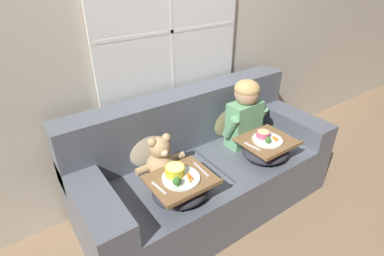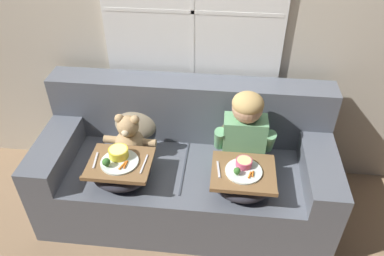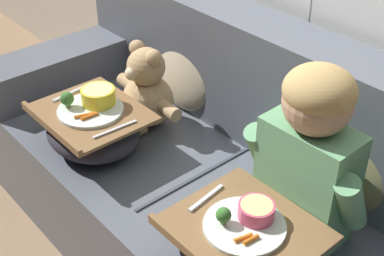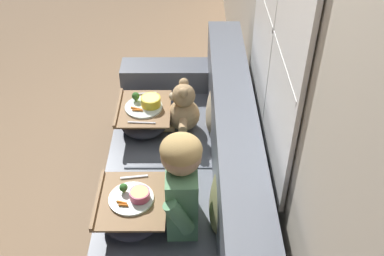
{
  "view_description": "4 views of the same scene",
  "coord_description": "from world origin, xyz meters",
  "views": [
    {
      "loc": [
        -1.17,
        -1.45,
        1.81
      ],
      "look_at": [
        -0.05,
        0.14,
        0.7
      ],
      "focal_mm": 28.0,
      "sensor_mm": 36.0,
      "label": 1
    },
    {
      "loc": [
        0.25,
        -1.89,
        2.22
      ],
      "look_at": [
        0.03,
        0.12,
        0.66
      ],
      "focal_mm": 35.0,
      "sensor_mm": 36.0,
      "label": 2
    },
    {
      "loc": [
        1.08,
        -1.01,
        1.65
      ],
      "look_at": [
        -0.03,
        -0.04,
        0.64
      ],
      "focal_mm": 50.0,
      "sensor_mm": 36.0,
      "label": 3
    },
    {
      "loc": [
        1.92,
        0.08,
        2.3
      ],
      "look_at": [
        -0.01,
        0.09,
        0.75
      ],
      "focal_mm": 42.0,
      "sensor_mm": 36.0,
      "label": 4
    }
  ],
  "objects": [
    {
      "name": "child_figure",
      "position": [
        0.39,
        0.03,
        0.76
      ],
      "size": [
        0.39,
        0.2,
        0.56
      ],
      "color": "#66A370",
      "rests_on": "couch"
    },
    {
      "name": "wall_back_with_window",
      "position": [
        0.0,
        0.52,
        1.3
      ],
      "size": [
        8.0,
        0.08,
        2.6
      ],
      "color": "beige",
      "rests_on": "ground_plane"
    },
    {
      "name": "ground_plane",
      "position": [
        0.0,
        0.0,
        0.0
      ],
      "size": [
        14.0,
        14.0,
        0.0
      ],
      "primitive_type": "plane",
      "color": "#8E7051"
    },
    {
      "name": "teddy_bear",
      "position": [
        -0.39,
        0.03,
        0.6
      ],
      "size": [
        0.37,
        0.25,
        0.34
      ],
      "color": "tan",
      "rests_on": "couch"
    },
    {
      "name": "throw_pillow_behind_child",
      "position": [
        0.39,
        0.24,
        0.63
      ],
      "size": [
        0.38,
        0.18,
        0.39
      ],
      "color": "#898456",
      "rests_on": "couch"
    },
    {
      "name": "throw_pillow_behind_teddy",
      "position": [
        -0.39,
        0.24,
        0.63
      ],
      "size": [
        0.36,
        0.17,
        0.37
      ],
      "color": "#C1B293",
      "rests_on": "couch"
    },
    {
      "name": "lap_tray_teddy",
      "position": [
        -0.39,
        -0.22,
        0.54
      ],
      "size": [
        0.4,
        0.34,
        0.23
      ],
      "color": "#2D2D38",
      "rests_on": "teddy_bear"
    },
    {
      "name": "lap_tray_child",
      "position": [
        0.39,
        -0.22,
        0.54
      ],
      "size": [
        0.39,
        0.35,
        0.22
      ],
      "color": "#2D2D38",
      "rests_on": "child_figure"
    },
    {
      "name": "couch",
      "position": [
        0.0,
        0.06,
        0.34
      ],
      "size": [
        1.99,
        0.85,
        0.91
      ],
      "color": "#565B66",
      "rests_on": "ground_plane"
    }
  ]
}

